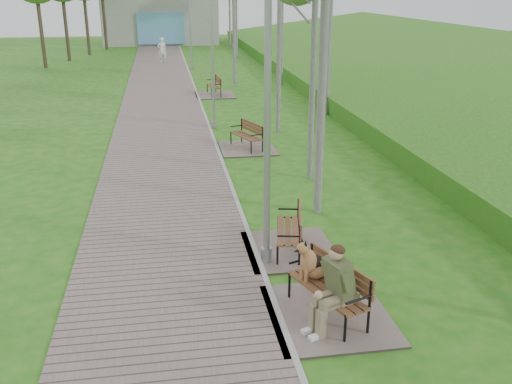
{
  "coord_description": "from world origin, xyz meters",
  "views": [
    {
      "loc": [
        -1.65,
        -2.91,
        5.03
      ],
      "look_at": [
        0.07,
        7.56,
        1.17
      ],
      "focal_mm": 40.0,
      "sensor_mm": 36.0,
      "label": 1
    }
  ],
  "objects": [
    {
      "name": "embankment",
      "position": [
        12.0,
        20.0,
        0.0
      ],
      "size": [
        14.0,
        70.0,
        1.6
      ],
      "primitive_type": "cube",
      "color": "#528A29",
      "rests_on": "ground"
    },
    {
      "name": "lamp_post_near",
      "position": [
        0.14,
        6.75,
        2.58
      ],
      "size": [
        0.21,
        0.21,
        5.52
      ],
      "color": "#9B9DA2",
      "rests_on": "ground"
    },
    {
      "name": "bench_main",
      "position": [
        0.7,
        4.7,
        0.47
      ],
      "size": [
        1.91,
        2.12,
        1.66
      ],
      "color": "#72625C",
      "rests_on": "ground"
    },
    {
      "name": "building_north",
      "position": [
        -1.5,
        50.97,
        1.99
      ],
      "size": [
        10.0,
        5.2,
        4.0
      ],
      "color": "#9E9E99",
      "rests_on": "ground"
    },
    {
      "name": "kerb",
      "position": [
        0.0,
        21.5,
        0.03
      ],
      "size": [
        0.1,
        67.0,
        0.05
      ],
      "primitive_type": "cube",
      "color": "#999993",
      "rests_on": "ground"
    },
    {
      "name": "pedestrian_near",
      "position": [
        -1.54,
        37.23,
        0.84
      ],
      "size": [
        0.67,
        0.49,
        1.68
      ],
      "primitive_type": "imported",
      "rotation": [
        0.0,
        0.0,
        3.3
      ],
      "color": "white",
      "rests_on": "ground"
    },
    {
      "name": "lamp_post_second",
      "position": [
        0.17,
        17.82,
        2.22
      ],
      "size": [
        0.18,
        0.18,
        4.75
      ],
      "color": "#9B9DA2",
      "rests_on": "ground"
    },
    {
      "name": "pedestrian_far",
      "position": [
        -3.11,
        49.26,
        0.83
      ],
      "size": [
        0.97,
        0.86,
        1.65
      ],
      "primitive_type": "imported",
      "rotation": [
        0.0,
        0.0,
        2.79
      ],
      "color": "gray",
      "rests_on": "ground"
    },
    {
      "name": "bench_far",
      "position": [
        0.79,
        24.45,
        0.21
      ],
      "size": [
        1.84,
        2.04,
        1.13
      ],
      "color": "#72625C",
      "rests_on": "ground"
    },
    {
      "name": "walkway",
      "position": [
        -1.75,
        21.5,
        0.02
      ],
      "size": [
        3.5,
        67.0,
        0.04
      ],
      "primitive_type": "cube",
      "color": "#72625C",
      "rests_on": "ground"
    },
    {
      "name": "lamp_post_third",
      "position": [
        0.27,
        34.0,
        2.73
      ],
      "size": [
        0.23,
        0.23,
        5.85
      ],
      "color": "#9B9DA2",
      "rests_on": "ground"
    },
    {
      "name": "bench_second",
      "position": [
        0.67,
        7.21,
        0.2
      ],
      "size": [
        1.76,
        1.95,
        1.08
      ],
      "color": "#72625C",
      "rests_on": "ground"
    },
    {
      "name": "bench_third",
      "position": [
        0.94,
        14.8,
        0.2
      ],
      "size": [
        1.75,
        1.95,
        1.08
      ],
      "color": "#72625C",
      "rests_on": "ground"
    }
  ]
}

